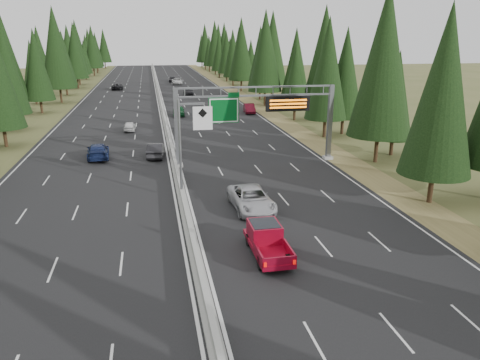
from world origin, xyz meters
name	(u,v)px	position (x,y,z in m)	size (l,w,h in m)	color
road	(161,105)	(0.00, 80.00, 0.04)	(32.00, 260.00, 0.08)	black
shoulder_right	(252,103)	(17.80, 80.00, 0.03)	(3.60, 260.00, 0.06)	olive
shoulder_left	(63,108)	(-17.80, 80.00, 0.03)	(3.60, 260.00, 0.06)	#4C5527
median_barrier	(161,103)	(0.00, 80.00, 0.41)	(0.70, 260.00, 0.85)	gray
sign_gantry	(262,113)	(8.92, 34.88, 5.27)	(16.75, 0.98, 7.80)	slate
hov_sign_pole	(187,142)	(0.58, 24.97, 4.72)	(2.80, 0.50, 8.00)	slate
tree_row_right	(291,57)	(22.11, 68.89, 9.27)	(12.03, 244.01, 18.42)	black
tree_row_left	(15,60)	(-21.95, 68.29, 9.12)	(11.79, 244.89, 18.54)	black
silver_minivan	(251,199)	(4.97, 21.69, 0.91)	(2.76, 5.98, 1.66)	#B4B5BA
red_pickup	(266,238)	(4.28, 14.34, 1.05)	(1.91, 5.36, 1.75)	black
car_ahead_green	(179,111)	(2.49, 66.72, 0.88)	(1.88, 4.68, 1.60)	#14592A
car_ahead_dkred	(249,108)	(14.50, 67.18, 0.86)	(1.66, 4.75, 1.57)	maroon
car_ahead_dkgrey	(188,92)	(6.53, 95.13, 0.79)	(1.99, 4.89, 1.42)	black
car_ahead_white	(177,81)	(5.54, 119.99, 0.89)	(2.68, 5.82, 1.62)	silver
car_ahead_far	(172,79)	(4.65, 126.79, 0.89)	(1.91, 4.75, 1.62)	black
car_onc_near	(156,150)	(-1.77, 39.31, 0.85)	(1.64, 4.69, 1.55)	black
car_onc_blue	(98,151)	(-7.84, 40.01, 0.87)	(2.21, 5.43, 1.58)	navy
car_onc_white	(130,126)	(-5.03, 54.90, 0.72)	(1.52, 3.77, 1.29)	silver
car_onc_far	(117,86)	(-9.68, 109.32, 0.85)	(2.56, 5.56, 1.54)	black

